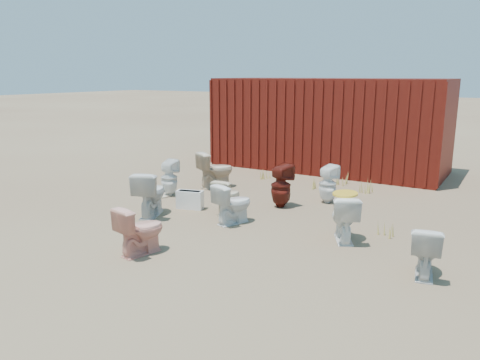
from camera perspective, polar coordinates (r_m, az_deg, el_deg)
The scene contains 22 objects.
ground at distance 8.50m, azimuth -2.10°, elevation -4.38°, with size 100.00×100.00×0.00m, color brown.
shipping_container at distance 12.86m, azimuth 10.76°, elevation 6.72°, with size 6.00×2.40×2.40m, color #460D0B.
toilet_front_a at distance 8.57m, azimuth -10.88°, elevation -1.61°, with size 0.46×0.81×0.82m, color silver.
toilet_front_pink at distance 6.81m, azimuth -12.04°, elevation -5.95°, with size 0.40×0.70×0.71m, color #F19F8B.
toilet_front_c at distance 8.00m, azimuth -0.85°, elevation -2.88°, with size 0.39×0.69×0.70m, color white.
toilet_front_maroon at distance 8.98m, azimuth 5.01°, elevation -0.71°, with size 0.38×0.39×0.84m, color #57160F.
toilet_front_e at distance 6.40m, azimuth 21.67°, elevation -8.00°, with size 0.38×0.66×0.67m, color silver.
toilet_back_a at distance 9.92m, azimuth -8.62°, elevation 0.26°, with size 0.34×0.35×0.76m, color white.
toilet_back_beige_left at distance 8.60m, azimuth -1.52°, elevation -1.96°, with size 0.36×0.63×0.64m, color beige.
toilet_back_beige_right at distance 10.53m, azimuth -2.99°, elevation 1.26°, with size 0.45×0.80×0.81m, color beige.
toilet_back_yellowlid at distance 7.35m, azimuth 12.57°, elevation -4.49°, with size 0.41×0.72×0.73m, color white.
toilet_back_e at distance 9.43m, azimuth 10.64°, elevation -0.48°, with size 0.34×0.35×0.76m, color white.
yellow_lid at distance 7.25m, azimuth 12.71°, elevation -1.63°, with size 0.37×0.46×0.03m, color gold.
loose_tank at distance 8.95m, azimuth -6.12°, elevation -2.41°, with size 0.50×0.20×0.35m, color white.
loose_lid_near at distance 10.00m, azimuth -9.48°, elevation -1.85°, with size 0.38×0.49×0.02m, color #C0AC8B.
loose_lid_far at distance 10.66m, azimuth -8.87°, elevation -0.91°, with size 0.36×0.47×0.02m, color beige.
weed_clump_a at distance 11.79m, azimuth -2.66°, elevation 1.19°, with size 0.36×0.36×0.28m, color #B3A047.
weed_clump_b at distance 10.50m, azimuth 9.53°, elevation -0.43°, with size 0.32×0.32×0.28m, color #B3A047.
weed_clump_c at distance 10.47m, azimuth 15.21°, elevation -0.70°, with size 0.36×0.36×0.30m, color #B3A047.
weed_clump_d at distance 11.48m, azimuth 3.08°, elevation 0.76°, with size 0.30×0.30×0.24m, color #B3A047.
weed_clump_e at distance 11.09m, azimuth 12.49°, elevation 0.13°, with size 0.34×0.34×0.27m, color #B3A047.
weed_clump_f at distance 7.75m, azimuth 17.24°, elevation -5.87°, with size 0.28×0.28×0.21m, color #B3A047.
Camera 1 is at (4.47, -6.78, 2.51)m, focal length 35.00 mm.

